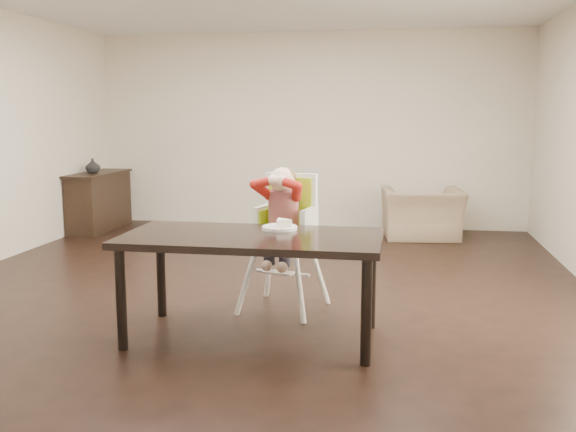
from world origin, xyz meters
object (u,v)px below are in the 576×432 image
object	(u,v)px
high_chair	(285,210)
sideboard	(99,201)
armchair	(422,205)
dining_table	(252,246)

from	to	relation	value
high_chair	sideboard	distance (m)	4.44
armchair	sideboard	size ratio (longest dim) A/B	0.78
high_chair	armchair	size ratio (longest dim) A/B	1.19
dining_table	high_chair	distance (m)	0.76
dining_table	high_chair	xyz separation A→B (m)	(0.10, 0.74, 0.15)
armchair	sideboard	xyz separation A→B (m)	(-4.34, -0.12, -0.03)
high_chair	armchair	bearing A→B (deg)	82.04
sideboard	armchair	bearing A→B (deg)	1.61
sideboard	dining_table	bearing A→B (deg)	-51.80
dining_table	high_chair	world-z (taller)	high_chair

